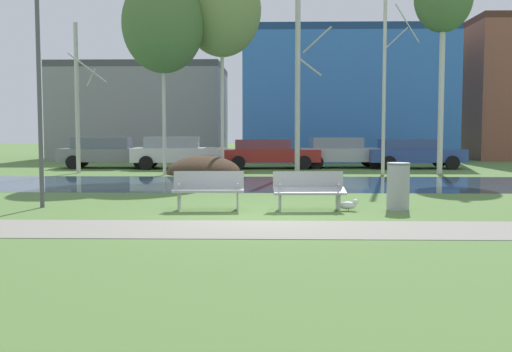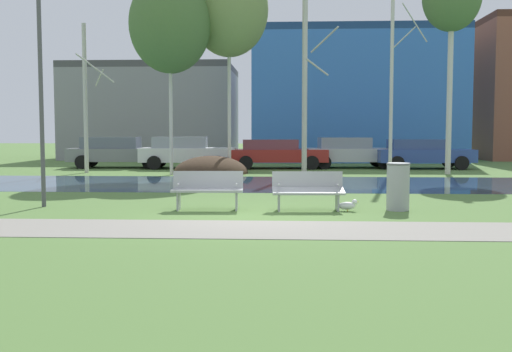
{
  "view_description": "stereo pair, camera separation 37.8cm",
  "coord_description": "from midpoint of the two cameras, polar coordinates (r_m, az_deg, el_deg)",
  "views": [
    {
      "loc": [
        0.27,
        -12.41,
        1.8
      ],
      "look_at": [
        -0.08,
        1.92,
        0.71
      ],
      "focal_mm": 42.15,
      "sensor_mm": 36.0,
      "label": 1
    },
    {
      "loc": [
        0.65,
        -12.39,
        1.8
      ],
      "look_at": [
        -0.08,
        1.92,
        0.71
      ],
      "focal_mm": 42.15,
      "sensor_mm": 36.0,
      "label": 2
    }
  ],
  "objects": [
    {
      "name": "parked_hatch_third_red",
      "position": [
        28.44,
        0.76,
        2.22
      ],
      "size": [
        4.7,
        2.32,
        1.37
      ],
      "color": "maroon",
      "rests_on": "ground"
    },
    {
      "name": "building_blue_store",
      "position": [
        37.7,
        7.89,
        7.39
      ],
      "size": [
        11.91,
        8.96,
        7.65
      ],
      "color": "#3870C6",
      "rests_on": "ground"
    },
    {
      "name": "ground_plane",
      "position": [
        22.47,
        0.25,
        -0.24
      ],
      "size": [
        120.0,
        120.0,
        0.0
      ],
      "primitive_type": "plane",
      "color": "#517538"
    },
    {
      "name": "river_band",
      "position": [
        20.29,
        0.12,
        -0.72
      ],
      "size": [
        80.0,
        6.08,
        0.01
      ],
      "primitive_type": "cube",
      "color": "#2D475B",
      "rests_on": "ground"
    },
    {
      "name": "paved_path_strip",
      "position": [
        10.95,
        -1.01,
        -5.07
      ],
      "size": [
        60.0,
        2.03,
        0.01
      ],
      "primitive_type": "cube",
      "color": "gray",
      "rests_on": "ground"
    },
    {
      "name": "soil_mound",
      "position": [
        25.3,
        -5.38,
        0.26
      ],
      "size": [
        3.13,
        3.51,
        1.47
      ],
      "primitive_type": "ellipsoid",
      "color": "#423021",
      "rests_on": "ground"
    },
    {
      "name": "birch_far_left",
      "position": [
        26.45,
        -16.97,
        7.2
      ],
      "size": [
        1.4,
        2.14,
        6.27
      ],
      "color": "beige",
      "rests_on": "ground"
    },
    {
      "name": "birch_center_right",
      "position": [
        25.09,
        11.74,
        10.3
      ],
      "size": [
        1.43,
        2.25,
        8.74
      ],
      "color": "beige",
      "rests_on": "ground"
    },
    {
      "name": "birch_center_left",
      "position": [
        25.99,
        -3.69,
        15.5
      ],
      "size": [
        3.29,
        3.29,
        8.81
      ],
      "color": "beige",
      "rests_on": "ground"
    },
    {
      "name": "bench_right",
      "position": [
        13.54,
        4.25,
        -1.28
      ],
      "size": [
        1.63,
        0.64,
        0.87
      ],
      "color": "#9EA0A3",
      "rests_on": "ground"
    },
    {
      "name": "birch_center",
      "position": [
        25.62,
        3.63,
        8.69
      ],
      "size": [
        1.52,
        2.38,
        7.32
      ],
      "color": "beige",
      "rests_on": "ground"
    },
    {
      "name": "building_grey_warehouse",
      "position": [
        39.9,
        -10.83,
        5.95
      ],
      "size": [
        10.32,
        7.74,
        5.92
      ],
      "color": "gray",
      "rests_on": "ground"
    },
    {
      "name": "bench_left",
      "position": [
        13.61,
        -5.33,
        -1.26
      ],
      "size": [
        1.63,
        0.64,
        0.87
      ],
      "color": "#9EA0A3",
      "rests_on": "ground"
    },
    {
      "name": "seagull",
      "position": [
        13.57,
        8.01,
        -2.74
      ],
      "size": [
        0.47,
        0.17,
        0.27
      ],
      "color": "white",
      "rests_on": "ground"
    },
    {
      "name": "parked_van_nearest_grey",
      "position": [
        29.63,
        -14.22,
        2.25
      ],
      "size": [
        4.83,
        2.17,
        1.48
      ],
      "color": "slate",
      "rests_on": "ground"
    },
    {
      "name": "birch_left",
      "position": [
        24.86,
        -9.26,
        14.06
      ],
      "size": [
        3.25,
        3.25,
        7.97
      ],
      "color": "beige",
      "rests_on": "ground"
    },
    {
      "name": "trash_bin",
      "position": [
        13.91,
        12.58,
        -0.89
      ],
      "size": [
        0.53,
        0.53,
        1.07
      ],
      "color": "#999B9E",
      "rests_on": "ground"
    },
    {
      "name": "parked_sedan_second_white",
      "position": [
        28.54,
        -7.8,
        2.29
      ],
      "size": [
        4.54,
        2.27,
        1.49
      ],
      "color": "silver",
      "rests_on": "ground"
    },
    {
      "name": "parked_suv_fifth_blue",
      "position": [
        29.19,
        14.32,
        2.14
      ],
      "size": [
        4.56,
        2.2,
        1.38
      ],
      "color": "#2D4793",
      "rests_on": "ground"
    },
    {
      "name": "parked_wagon_fourth_silver",
      "position": [
        29.15,
        7.7,
        2.3
      ],
      "size": [
        4.38,
        2.28,
        1.46
      ],
      "color": "#B2B5BC",
      "rests_on": "ground"
    },
    {
      "name": "streetlamp",
      "position": [
        15.04,
        -20.71,
        12.64
      ],
      "size": [
        0.32,
        0.32,
        6.18
      ],
      "color": "#4C4C51",
      "rests_on": "ground"
    }
  ]
}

